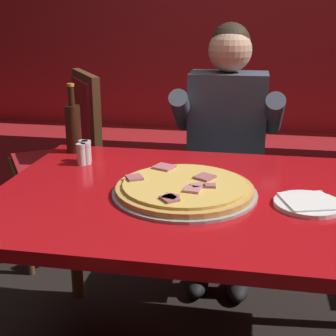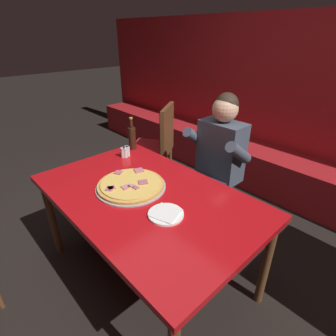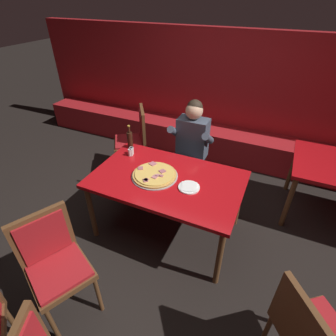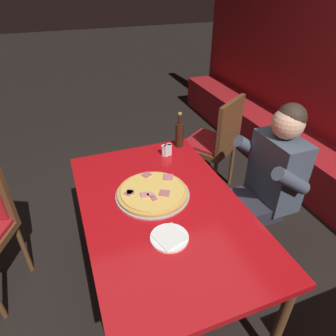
{
  "view_description": "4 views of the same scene",
  "coord_description": "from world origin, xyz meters",
  "px_view_note": "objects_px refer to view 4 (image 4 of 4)",
  "views": [
    {
      "loc": [
        0.07,
        -1.45,
        1.32
      ],
      "look_at": [
        -0.2,
        0.08,
        0.8
      ],
      "focal_mm": 50.0,
      "sensor_mm": 36.0,
      "label": 1
    },
    {
      "loc": [
        1.17,
        -0.88,
        1.7
      ],
      "look_at": [
        0.05,
        0.15,
        0.9
      ],
      "focal_mm": 28.0,
      "sensor_mm": 36.0,
      "label": 2
    },
    {
      "loc": [
        0.9,
        -1.95,
        2.35
      ],
      "look_at": [
        -0.03,
        0.08,
        0.81
      ],
      "focal_mm": 28.0,
      "sensor_mm": 36.0,
      "label": 3
    },
    {
      "loc": [
        1.32,
        -0.47,
        1.96
      ],
      "look_at": [
        -0.09,
        0.07,
        0.96
      ],
      "focal_mm": 32.0,
      "sensor_mm": 36.0,
      "label": 4
    }
  ],
  "objects_px": {
    "main_dining_table": "(163,215)",
    "diner_seated_blue_shirt": "(265,182)",
    "pizza": "(153,193)",
    "shaker_red_pepper_flakes": "(170,150)",
    "dining_chair_near_left": "(217,139)",
    "shaker_black_pepper": "(169,149)",
    "shaker_parmesan": "(166,151)",
    "beer_bottle": "(179,134)",
    "shaker_oregano": "(164,151)",
    "plate_white_paper": "(169,237)"
  },
  "relations": [
    {
      "from": "diner_seated_blue_shirt",
      "to": "dining_chair_near_left",
      "type": "distance_m",
      "value": 0.87
    },
    {
      "from": "main_dining_table",
      "to": "shaker_oregano",
      "type": "xyz_separation_m",
      "value": [
        -0.57,
        0.21,
        0.11
      ]
    },
    {
      "from": "beer_bottle",
      "to": "dining_chair_near_left",
      "type": "bearing_deg",
      "value": 115.89
    },
    {
      "from": "pizza",
      "to": "dining_chair_near_left",
      "type": "bearing_deg",
      "value": 130.67
    },
    {
      "from": "plate_white_paper",
      "to": "shaker_red_pepper_flakes",
      "type": "xyz_separation_m",
      "value": [
        -0.83,
        0.32,
        0.03
      ]
    },
    {
      "from": "shaker_oregano",
      "to": "shaker_black_pepper",
      "type": "bearing_deg",
      "value": 99.16
    },
    {
      "from": "shaker_red_pepper_flakes",
      "to": "shaker_parmesan",
      "type": "bearing_deg",
      "value": -75.43
    },
    {
      "from": "shaker_oregano",
      "to": "shaker_parmesan",
      "type": "relative_size",
      "value": 1.0
    },
    {
      "from": "main_dining_table",
      "to": "diner_seated_blue_shirt",
      "type": "distance_m",
      "value": 0.79
    },
    {
      "from": "beer_bottle",
      "to": "shaker_oregano",
      "type": "height_order",
      "value": "beer_bottle"
    },
    {
      "from": "shaker_red_pepper_flakes",
      "to": "dining_chair_near_left",
      "type": "xyz_separation_m",
      "value": [
        -0.34,
        0.62,
        -0.19
      ]
    },
    {
      "from": "shaker_black_pepper",
      "to": "shaker_parmesan",
      "type": "height_order",
      "value": "same"
    },
    {
      "from": "shaker_black_pepper",
      "to": "beer_bottle",
      "type": "bearing_deg",
      "value": 125.28
    },
    {
      "from": "plate_white_paper",
      "to": "diner_seated_blue_shirt",
      "type": "relative_size",
      "value": 0.16
    },
    {
      "from": "plate_white_paper",
      "to": "shaker_parmesan",
      "type": "xyz_separation_m",
      "value": [
        -0.82,
        0.29,
        0.03
      ]
    },
    {
      "from": "dining_chair_near_left",
      "to": "shaker_oregano",
      "type": "bearing_deg",
      "value": -63.32
    },
    {
      "from": "shaker_oregano",
      "to": "diner_seated_blue_shirt",
      "type": "relative_size",
      "value": 0.07
    },
    {
      "from": "plate_white_paper",
      "to": "diner_seated_blue_shirt",
      "type": "xyz_separation_m",
      "value": [
        -0.3,
        0.84,
        -0.05
      ]
    },
    {
      "from": "shaker_oregano",
      "to": "shaker_parmesan",
      "type": "xyz_separation_m",
      "value": [
        0.01,
        0.01,
        0.0
      ]
    },
    {
      "from": "plate_white_paper",
      "to": "shaker_red_pepper_flakes",
      "type": "relative_size",
      "value": 2.44
    },
    {
      "from": "beer_bottle",
      "to": "diner_seated_blue_shirt",
      "type": "height_order",
      "value": "diner_seated_blue_shirt"
    },
    {
      "from": "plate_white_paper",
      "to": "pizza",
      "type": "bearing_deg",
      "value": 175.07
    },
    {
      "from": "main_dining_table",
      "to": "pizza",
      "type": "xyz_separation_m",
      "value": [
        -0.13,
        -0.02,
        0.09
      ]
    },
    {
      "from": "pizza",
      "to": "shaker_oregano",
      "type": "relative_size",
      "value": 5.56
    },
    {
      "from": "shaker_red_pepper_flakes",
      "to": "plate_white_paper",
      "type": "bearing_deg",
      "value": -21.03
    },
    {
      "from": "plate_white_paper",
      "to": "shaker_parmesan",
      "type": "height_order",
      "value": "shaker_parmesan"
    },
    {
      "from": "pizza",
      "to": "dining_chair_near_left",
      "type": "distance_m",
      "value": 1.2
    },
    {
      "from": "shaker_parmesan",
      "to": "dining_chair_near_left",
      "type": "height_order",
      "value": "dining_chair_near_left"
    },
    {
      "from": "main_dining_table",
      "to": "plate_white_paper",
      "type": "xyz_separation_m",
      "value": [
        0.26,
        -0.06,
        0.08
      ]
    },
    {
      "from": "plate_white_paper",
      "to": "diner_seated_blue_shirt",
      "type": "distance_m",
      "value": 0.9
    },
    {
      "from": "shaker_red_pepper_flakes",
      "to": "dining_chair_near_left",
      "type": "height_order",
      "value": "dining_chair_near_left"
    },
    {
      "from": "main_dining_table",
      "to": "pizza",
      "type": "height_order",
      "value": "pizza"
    },
    {
      "from": "shaker_parmesan",
      "to": "dining_chair_near_left",
      "type": "xyz_separation_m",
      "value": [
        -0.35,
        0.65,
        -0.19
      ]
    },
    {
      "from": "shaker_parmesan",
      "to": "dining_chair_near_left",
      "type": "bearing_deg",
      "value": 118.15
    },
    {
      "from": "shaker_red_pepper_flakes",
      "to": "shaker_oregano",
      "type": "height_order",
      "value": "same"
    },
    {
      "from": "plate_white_paper",
      "to": "shaker_parmesan",
      "type": "relative_size",
      "value": 2.44
    },
    {
      "from": "shaker_parmesan",
      "to": "diner_seated_blue_shirt",
      "type": "xyz_separation_m",
      "value": [
        0.52,
        0.56,
        -0.08
      ]
    },
    {
      "from": "plate_white_paper",
      "to": "shaker_parmesan",
      "type": "bearing_deg",
      "value": 160.74
    },
    {
      "from": "diner_seated_blue_shirt",
      "to": "shaker_parmesan",
      "type": "bearing_deg",
      "value": -132.91
    },
    {
      "from": "plate_white_paper",
      "to": "shaker_oregano",
      "type": "xyz_separation_m",
      "value": [
        -0.83,
        0.27,
        0.03
      ]
    },
    {
      "from": "main_dining_table",
      "to": "diner_seated_blue_shirt",
      "type": "xyz_separation_m",
      "value": [
        -0.04,
        0.78,
        0.03
      ]
    },
    {
      "from": "pizza",
      "to": "shaker_black_pepper",
      "type": "distance_m",
      "value": 0.53
    },
    {
      "from": "plate_white_paper",
      "to": "dining_chair_near_left",
      "type": "bearing_deg",
      "value": 141.27
    },
    {
      "from": "main_dining_table",
      "to": "diner_seated_blue_shirt",
      "type": "bearing_deg",
      "value": 92.91
    },
    {
      "from": "pizza",
      "to": "dining_chair_near_left",
      "type": "height_order",
      "value": "dining_chair_near_left"
    },
    {
      "from": "plate_white_paper",
      "to": "shaker_oregano",
      "type": "height_order",
      "value": "shaker_oregano"
    },
    {
      "from": "shaker_red_pepper_flakes",
      "to": "shaker_parmesan",
      "type": "relative_size",
      "value": 1.0
    },
    {
      "from": "plate_white_paper",
      "to": "shaker_oregano",
      "type": "relative_size",
      "value": 2.44
    },
    {
      "from": "main_dining_table",
      "to": "shaker_parmesan",
      "type": "xyz_separation_m",
      "value": [
        -0.56,
        0.23,
        0.11
      ]
    },
    {
      "from": "shaker_black_pepper",
      "to": "shaker_parmesan",
      "type": "bearing_deg",
      "value": -57.35
    }
  ]
}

